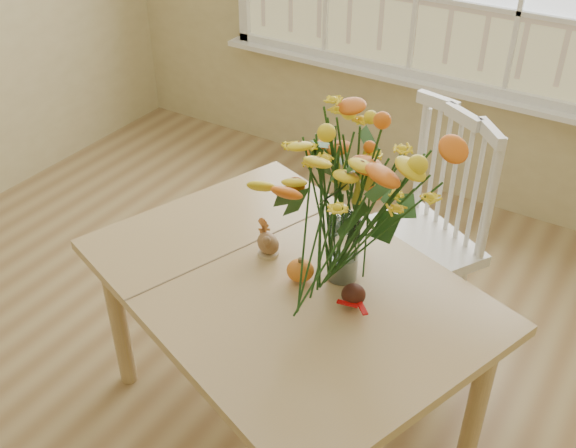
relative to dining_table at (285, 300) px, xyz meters
The scene contains 7 objects.
floor 0.80m from the dining_table, 146.34° to the right, with size 4.00×4.50×0.01m, color #967348.
dining_table is the anchor object (origin of this frame).
windsor_chair 0.80m from the dining_table, 74.25° to the left, with size 0.66×0.65×1.05m.
flower_vase 0.49m from the dining_table, 37.77° to the left, with size 0.50×0.50×0.59m.
pumpkin 0.14m from the dining_table, 31.71° to the left, with size 0.09×0.09×0.07m, color #CE5718.
turkey_figurine 0.21m from the dining_table, 144.93° to the left, with size 0.12×0.10×0.12m.
dark_gourd 0.29m from the dining_table, ahead, with size 0.13×0.10×0.07m.
Camera 1 is at (1.36, -1.24, 2.19)m, focal length 42.00 mm.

